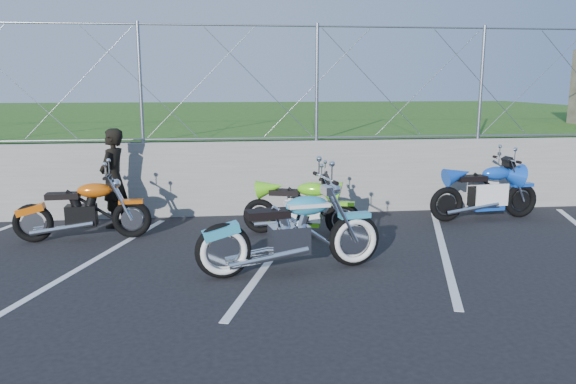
{
  "coord_description": "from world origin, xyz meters",
  "views": [
    {
      "loc": [
        -0.68,
        -6.29,
        2.31
      ],
      "look_at": [
        0.23,
        1.3,
        0.81
      ],
      "focal_mm": 35.0,
      "sensor_mm": 36.0,
      "label": 1
    }
  ],
  "objects": [
    {
      "name": "ground",
      "position": [
        0.0,
        0.0,
        0.0
      ],
      "size": [
        90.0,
        90.0,
        0.0
      ],
      "primitive_type": "plane",
      "color": "black",
      "rests_on": "ground"
    },
    {
      "name": "retaining_wall",
      "position": [
        0.0,
        3.5,
        0.65
      ],
      "size": [
        30.0,
        0.22,
        1.3
      ],
      "primitive_type": "cube",
      "color": "slate",
      "rests_on": "ground"
    },
    {
      "name": "grass_field",
      "position": [
        0.0,
        13.5,
        0.65
      ],
      "size": [
        30.0,
        20.0,
        1.3
      ],
      "primitive_type": "cube",
      "color": "#275115",
      "rests_on": "ground"
    },
    {
      "name": "chain_link_fence",
      "position": [
        0.0,
        3.5,
        2.3
      ],
      "size": [
        28.0,
        0.03,
        2.0
      ],
      "color": "gray",
      "rests_on": "retaining_wall"
    },
    {
      "name": "parking_lines",
      "position": [
        1.2,
        1.0,
        0.0
      ],
      "size": [
        18.29,
        4.31,
        0.01
      ],
      "color": "silver",
      "rests_on": "ground"
    },
    {
      "name": "cruiser_turquoise",
      "position": [
        0.17,
        0.3,
        0.47
      ],
      "size": [
        2.35,
        0.74,
        1.17
      ],
      "rotation": [
        0.0,
        0.0,
        0.17
      ],
      "color": "black",
      "rests_on": "ground"
    },
    {
      "name": "naked_orange",
      "position": [
        -2.71,
        2.09,
        0.42
      ],
      "size": [
        1.98,
        0.67,
        0.99
      ],
      "rotation": [
        0.0,
        0.0,
        0.06
      ],
      "color": "black",
      "rests_on": "ground"
    },
    {
      "name": "sportbike_green",
      "position": [
        0.53,
        1.96,
        0.41
      ],
      "size": [
        1.77,
        0.75,
        0.95
      ],
      "rotation": [
        0.0,
        0.0,
        -0.31
      ],
      "color": "black",
      "rests_on": "ground"
    },
    {
      "name": "sportbike_blue",
      "position": [
        3.79,
        2.6,
        0.45
      ],
      "size": [
        2.0,
        0.71,
        1.04
      ],
      "rotation": [
        0.0,
        0.0,
        0.1
      ],
      "color": "black",
      "rests_on": "ground"
    },
    {
      "name": "person_standing",
      "position": [
        -2.41,
        2.87,
        0.8
      ],
      "size": [
        0.54,
        0.67,
        1.6
      ],
      "primitive_type": "imported",
      "rotation": [
        0.0,
        0.0,
        -1.87
      ],
      "color": "black",
      "rests_on": "ground"
    }
  ]
}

